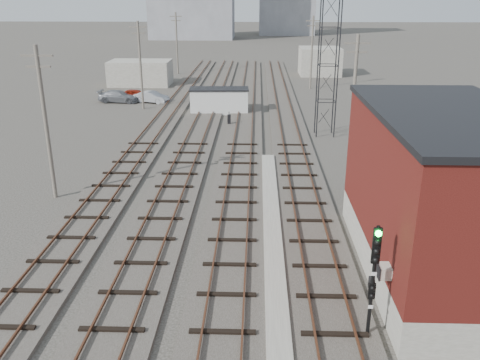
{
  "coord_description": "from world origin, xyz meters",
  "views": [
    {
      "loc": [
        -0.36,
        -8.12,
        11.62
      ],
      "look_at": [
        -1.22,
        17.41,
        2.2
      ],
      "focal_mm": 38.0,
      "sensor_mm": 36.0,
      "label": 1
    }
  ],
  "objects_px": {
    "switch_stand": "(229,120)",
    "car_silver": "(152,97)",
    "car_red": "(136,95)",
    "car_grey": "(119,96)",
    "site_trailer": "(219,100)",
    "signal_mast": "(374,273)"
  },
  "relations": [
    {
      "from": "site_trailer",
      "to": "car_silver",
      "type": "xyz_separation_m",
      "value": [
        -7.96,
        4.8,
        -0.63
      ]
    },
    {
      "from": "signal_mast",
      "to": "site_trailer",
      "type": "bearing_deg",
      "value": 102.35
    },
    {
      "from": "site_trailer",
      "to": "car_silver",
      "type": "distance_m",
      "value": 9.31
    },
    {
      "from": "switch_stand",
      "to": "site_trailer",
      "type": "bearing_deg",
      "value": 92.69
    },
    {
      "from": "signal_mast",
      "to": "car_silver",
      "type": "height_order",
      "value": "signal_mast"
    },
    {
      "from": "switch_stand",
      "to": "car_grey",
      "type": "relative_size",
      "value": 0.27
    },
    {
      "from": "car_red",
      "to": "car_silver",
      "type": "bearing_deg",
      "value": -111.01
    },
    {
      "from": "switch_stand",
      "to": "car_red",
      "type": "xyz_separation_m",
      "value": [
        -11.29,
        11.2,
        0.1
      ]
    },
    {
      "from": "switch_stand",
      "to": "car_silver",
      "type": "xyz_separation_m",
      "value": [
        -9.25,
        10.26,
        0.07
      ]
    },
    {
      "from": "switch_stand",
      "to": "car_silver",
      "type": "height_order",
      "value": "switch_stand"
    },
    {
      "from": "site_trailer",
      "to": "car_silver",
      "type": "height_order",
      "value": "site_trailer"
    },
    {
      "from": "car_red",
      "to": "car_grey",
      "type": "relative_size",
      "value": 0.86
    },
    {
      "from": "car_grey",
      "to": "site_trailer",
      "type": "bearing_deg",
      "value": -107.44
    },
    {
      "from": "switch_stand",
      "to": "car_grey",
      "type": "bearing_deg",
      "value": 130.82
    },
    {
      "from": "site_trailer",
      "to": "car_red",
      "type": "bearing_deg",
      "value": 147.08
    },
    {
      "from": "signal_mast",
      "to": "car_red",
      "type": "height_order",
      "value": "signal_mast"
    },
    {
      "from": "site_trailer",
      "to": "car_red",
      "type": "xyz_separation_m",
      "value": [
        -9.99,
        5.74,
        -0.6
      ]
    },
    {
      "from": "car_silver",
      "to": "car_red",
      "type": "bearing_deg",
      "value": 84.27
    },
    {
      "from": "switch_stand",
      "to": "car_red",
      "type": "relative_size",
      "value": 0.31
    },
    {
      "from": "signal_mast",
      "to": "car_grey",
      "type": "xyz_separation_m",
      "value": [
        -19.69,
        41.18,
        -1.97
      ]
    },
    {
      "from": "car_red",
      "to": "signal_mast",
      "type": "bearing_deg",
      "value": -153.18
    },
    {
      "from": "car_silver",
      "to": "car_grey",
      "type": "height_order",
      "value": "car_grey"
    }
  ]
}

